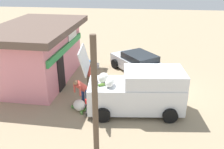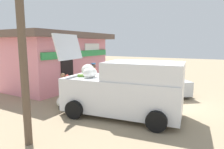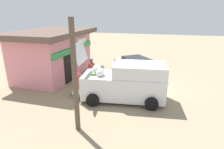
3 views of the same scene
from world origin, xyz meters
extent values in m
plane|color=#9E896B|center=(0.00, 0.00, 0.00)|extent=(60.00, 60.00, 0.00)
cube|color=pink|center=(0.98, 6.38, 1.49)|extent=(5.96, 3.45, 2.98)
cube|color=green|center=(0.93, 4.69, 2.08)|extent=(5.56, 0.30, 0.36)
cube|color=black|center=(-0.12, 4.76, 1.00)|extent=(0.90, 0.09, 2.00)
cube|color=white|center=(2.22, 4.67, 2.38)|extent=(1.50, 0.11, 0.60)
cube|color=brown|center=(0.98, 6.38, 3.15)|extent=(6.96, 4.45, 0.34)
cube|color=silver|center=(-1.87, 0.68, 0.79)|extent=(2.25, 4.46, 1.22)
cube|color=silver|center=(-1.79, -0.13, 1.72)|extent=(2.01, 2.83, 0.63)
cube|color=black|center=(-1.65, -1.41, 1.69)|extent=(1.54, 0.24, 0.48)
cube|color=silver|center=(-2.11, 2.95, 2.54)|extent=(1.66, 0.50, 1.02)
ellipsoid|color=silver|center=(-2.37, 1.82, 1.59)|extent=(0.45, 0.37, 0.37)
ellipsoid|color=silver|center=(-1.95, 2.13, 1.64)|extent=(0.56, 0.47, 0.47)
ellipsoid|color=silver|center=(-2.18, 1.80, 1.59)|extent=(0.45, 0.37, 0.37)
cylinder|color=#6EA32E|center=(-1.50, 2.12, 1.46)|extent=(0.26, 0.26, 0.12)
cylinder|color=#71A83E|center=(-2.31, 2.17, 1.46)|extent=(0.23, 0.32, 0.11)
cube|color=black|center=(-2.10, 2.85, 0.26)|extent=(1.72, 0.26, 0.16)
cube|color=red|center=(-2.80, 2.79, 0.85)|extent=(0.15, 0.07, 0.20)
cube|color=red|center=(-1.40, 2.94, 0.85)|extent=(0.15, 0.07, 0.20)
cylinder|color=black|center=(-2.69, -0.88, 0.33)|extent=(0.29, 0.68, 0.66)
cylinder|color=black|center=(-0.75, -0.67, 0.33)|extent=(0.29, 0.68, 0.66)
cylinder|color=black|center=(-3.00, 2.03, 0.33)|extent=(0.29, 0.68, 0.66)
cylinder|color=black|center=(-1.05, 2.23, 0.33)|extent=(0.29, 0.68, 0.66)
cube|color=#B2B7BC|center=(2.69, 0.54, 0.52)|extent=(4.53, 4.05, 0.69)
cube|color=#1E2328|center=(2.69, 0.54, 1.07)|extent=(2.60, 2.50, 0.42)
cylinder|color=black|center=(0.94, 0.39, 0.31)|extent=(0.63, 0.55, 0.62)
cylinder|color=black|center=(2.09, -1.11, 0.31)|extent=(0.63, 0.55, 0.62)
cylinder|color=black|center=(3.29, 2.20, 0.31)|extent=(0.63, 0.55, 0.62)
cylinder|color=black|center=(4.45, 0.70, 0.31)|extent=(0.63, 0.55, 0.62)
cylinder|color=#726047|center=(0.09, 3.31, 0.42)|extent=(0.15, 0.15, 0.83)
cylinder|color=#726047|center=(-0.06, 3.01, 0.42)|extent=(0.15, 0.15, 0.83)
cylinder|color=#CC4C3F|center=(0.02, 3.16, 1.13)|extent=(0.46, 0.46, 0.59)
sphere|color=brown|center=(0.02, 3.16, 1.54)|extent=(0.23, 0.23, 0.23)
cylinder|color=#3872B2|center=(0.02, 3.16, 1.67)|extent=(0.25, 0.25, 0.05)
cylinder|color=#CC4C3F|center=(0.12, 3.37, 1.14)|extent=(0.09, 0.09, 0.56)
cylinder|color=#CC4C3F|center=(-0.09, 2.94, 1.14)|extent=(0.09, 0.09, 0.56)
cylinder|color=navy|center=(-1.65, 3.02, 0.41)|extent=(0.15, 0.15, 0.83)
cylinder|color=navy|center=(-1.42, 3.27, 0.41)|extent=(0.15, 0.15, 0.83)
cylinder|color=#CC4C3F|center=(-1.69, 3.28, 1.03)|extent=(0.72, 0.69, 0.65)
sphere|color=#8C6647|center=(-1.91, 3.48, 1.31)|extent=(0.22, 0.22, 0.22)
cylinder|color=#CC4C3F|center=(-2.01, 3.24, 0.95)|extent=(0.09, 0.09, 0.56)
cylinder|color=#CC4C3F|center=(-1.69, 3.60, 0.95)|extent=(0.09, 0.09, 0.56)
ellipsoid|color=silver|center=(-2.14, 3.28, 0.24)|extent=(0.92, 0.86, 0.48)
cylinder|color=#5E9A43|center=(-2.45, 3.12, 0.06)|extent=(0.31, 0.22, 0.11)
cylinder|color=#56AD40|center=(-2.09, 3.12, 0.07)|extent=(0.34, 0.35, 0.15)
cylinder|color=#64A542|center=(-2.28, 3.04, 0.06)|extent=(0.25, 0.27, 0.12)
cylinder|color=#4D8D3C|center=(-2.08, 3.55, 0.07)|extent=(0.24, 0.35, 0.13)
cylinder|color=silver|center=(3.21, 3.38, 0.16)|extent=(0.28, 0.28, 0.31)
cylinder|color=brown|center=(-5.04, 1.94, 2.21)|extent=(0.20, 0.20, 4.42)
camera|label=1|loc=(-11.80, 0.57, 6.15)|focal=38.77mm
camera|label=2|loc=(-8.43, -2.39, 2.67)|focal=32.02mm
camera|label=3|loc=(-11.18, -1.03, 4.59)|focal=30.49mm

